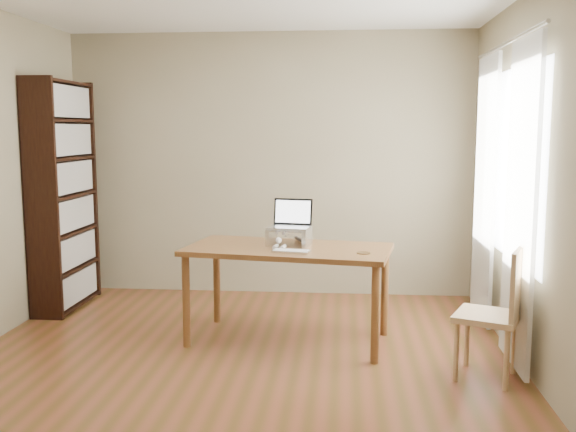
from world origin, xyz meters
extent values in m
cube|color=#573A17|center=(0.00, 0.00, -0.01)|extent=(4.00, 4.50, 0.02)
cube|color=#897C5C|center=(0.00, 2.26, 1.30)|extent=(4.00, 0.02, 2.60)
cube|color=#897C5C|center=(0.00, -2.26, 1.30)|extent=(4.00, 0.02, 2.60)
cube|color=#897C5C|center=(2.01, 0.00, 1.30)|extent=(0.02, 4.50, 2.60)
cube|color=white|center=(1.98, 0.80, 1.40)|extent=(0.01, 1.80, 1.40)
cube|color=black|center=(-1.84, 1.12, 1.05)|extent=(0.30, 0.04, 2.10)
cube|color=black|center=(-1.84, 1.98, 1.05)|extent=(0.30, 0.04, 2.10)
cube|color=black|center=(-1.98, 1.55, 1.05)|extent=(0.02, 0.90, 2.10)
cube|color=black|center=(-1.84, 1.55, 0.03)|extent=(0.30, 0.84, 0.02)
cube|color=black|center=(-1.81, 1.55, 0.20)|extent=(0.20, 0.78, 0.28)
cube|color=black|center=(-1.84, 1.55, 0.37)|extent=(0.30, 0.84, 0.03)
cube|color=black|center=(-1.81, 1.55, 0.54)|extent=(0.20, 0.78, 0.28)
cube|color=black|center=(-1.84, 1.55, 0.71)|extent=(0.30, 0.84, 0.02)
cube|color=black|center=(-1.81, 1.55, 0.88)|extent=(0.20, 0.78, 0.28)
cube|color=black|center=(-1.84, 1.55, 1.05)|extent=(0.30, 0.84, 0.02)
cube|color=black|center=(-1.81, 1.55, 1.22)|extent=(0.20, 0.78, 0.28)
cube|color=black|center=(-1.84, 1.55, 1.39)|extent=(0.30, 0.84, 0.02)
cube|color=black|center=(-1.81, 1.55, 1.56)|extent=(0.20, 0.78, 0.28)
cube|color=black|center=(-1.84, 1.55, 1.73)|extent=(0.30, 0.84, 0.02)
cube|color=black|center=(-1.81, 1.55, 1.90)|extent=(0.20, 0.78, 0.28)
cube|color=black|center=(-1.84, 1.55, 2.07)|extent=(0.30, 0.84, 0.03)
cube|color=white|center=(1.92, 0.25, 1.15)|extent=(0.03, 0.70, 2.20)
cube|color=white|center=(1.92, 1.35, 1.15)|extent=(0.03, 0.70, 2.20)
cylinder|color=silver|center=(1.92, 0.80, 2.28)|extent=(0.03, 1.90, 0.03)
cube|color=brown|center=(0.32, 0.74, 0.73)|extent=(1.66, 1.02, 0.04)
cylinder|color=brown|center=(-0.40, 1.07, 0.35)|extent=(0.06, 0.06, 0.71)
cylinder|color=brown|center=(1.04, 1.07, 0.35)|extent=(0.06, 0.06, 0.71)
cylinder|color=brown|center=(-0.40, 0.41, 0.35)|extent=(0.06, 0.06, 0.71)
cylinder|color=brown|center=(1.04, 0.41, 0.35)|extent=(0.06, 0.06, 0.71)
cube|color=silver|center=(0.17, 0.82, 0.81)|extent=(0.03, 0.25, 0.12)
cube|color=silver|center=(0.46, 0.82, 0.81)|extent=(0.03, 0.25, 0.12)
cube|color=silver|center=(0.32, 0.82, 0.88)|extent=(0.32, 0.25, 0.01)
cube|color=silver|center=(0.32, 0.82, 0.89)|extent=(0.34, 0.27, 0.02)
cube|color=black|center=(0.32, 0.95, 1.00)|extent=(0.32, 0.10, 0.21)
cube|color=white|center=(0.32, 0.94, 1.00)|extent=(0.28, 0.08, 0.18)
cube|color=silver|center=(0.36, 0.52, 0.76)|extent=(0.29, 0.17, 0.02)
cube|color=silver|center=(0.36, 0.52, 0.77)|extent=(0.27, 0.14, 0.00)
cylinder|color=#53391C|center=(0.89, 0.53, 0.75)|extent=(0.10, 0.10, 0.01)
ellipsoid|color=#4E453D|center=(0.28, 0.85, 0.82)|extent=(0.17, 0.39, 0.13)
ellipsoid|color=#4E453D|center=(0.28, 0.96, 0.81)|extent=(0.15, 0.16, 0.12)
ellipsoid|color=#4E453D|center=(0.28, 0.66, 0.84)|extent=(0.10, 0.10, 0.09)
ellipsoid|color=white|center=(0.28, 0.70, 0.80)|extent=(0.09, 0.09, 0.08)
sphere|color=white|center=(0.28, 0.63, 0.82)|extent=(0.04, 0.04, 0.04)
cone|color=#4E453D|center=(0.25, 0.67, 0.88)|extent=(0.03, 0.04, 0.04)
cone|color=#4E453D|center=(0.31, 0.67, 0.88)|extent=(0.03, 0.04, 0.04)
cylinder|color=white|center=(0.25, 0.65, 0.77)|extent=(0.03, 0.09, 0.03)
cylinder|color=white|center=(0.31, 0.65, 0.77)|extent=(0.03, 0.09, 0.03)
cylinder|color=#4E453D|center=(0.37, 0.98, 0.77)|extent=(0.14, 0.21, 0.03)
cube|color=tan|center=(1.70, 0.10, 0.42)|extent=(0.52, 0.52, 0.04)
cylinder|color=tan|center=(1.54, -0.06, 0.21)|extent=(0.04, 0.04, 0.42)
cylinder|color=tan|center=(1.86, -0.06, 0.21)|extent=(0.04, 0.04, 0.42)
cylinder|color=tan|center=(1.54, 0.26, 0.21)|extent=(0.04, 0.04, 0.42)
cylinder|color=tan|center=(1.86, 0.26, 0.21)|extent=(0.04, 0.04, 0.42)
cube|color=tan|center=(1.88, 0.10, 0.66)|extent=(0.17, 0.36, 0.47)
camera|label=1|loc=(0.75, -4.12, 1.65)|focal=40.00mm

